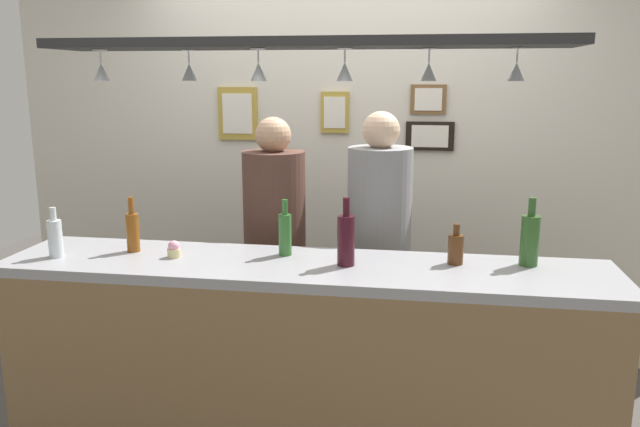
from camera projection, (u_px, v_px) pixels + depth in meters
name	position (u px, v px, depth m)	size (l,w,h in m)	color
back_wall	(344.00, 161.00, 4.11)	(4.40, 0.06, 2.60)	silver
bar_counter	(297.00, 350.00, 2.69)	(2.70, 0.55, 1.04)	#99999E
overhead_glass_rack	(305.00, 43.00, 2.61)	(2.20, 0.36, 0.04)	black
hanging_wineglass_far_left	(101.00, 71.00, 2.73)	(0.07, 0.07, 0.13)	silver
hanging_wineglass_left	(189.00, 71.00, 2.76)	(0.07, 0.07, 0.13)	silver
hanging_wineglass_center_left	(259.00, 71.00, 2.60)	(0.07, 0.07, 0.13)	silver
hanging_wineglass_center	(345.00, 71.00, 2.57)	(0.07, 0.07, 0.13)	silver
hanging_wineglass_center_right	(429.00, 71.00, 2.62)	(0.07, 0.07, 0.13)	silver
hanging_wineglass_right	(516.00, 71.00, 2.56)	(0.07, 0.07, 0.13)	silver
person_left_brown_shirt	(275.00, 236.00, 3.46)	(0.34, 0.34, 1.63)	#2D334C
person_middle_grey_shirt	(379.00, 236.00, 3.36)	(0.34, 0.34, 1.67)	#2D334C
bottle_champagne_green	(530.00, 239.00, 2.71)	(0.08, 0.08, 0.30)	#2D5623
bottle_soda_clear	(55.00, 237.00, 2.85)	(0.06, 0.06, 0.23)	silver
bottle_beer_brown_stubby	(456.00, 248.00, 2.74)	(0.07, 0.07, 0.18)	#512D14
bottle_wine_dark_red	(346.00, 239.00, 2.71)	(0.08, 0.08, 0.30)	#380F19
bottle_beer_amber_tall	(133.00, 231.00, 2.94)	(0.06, 0.06, 0.26)	brown
bottle_beer_green_import	(285.00, 233.00, 2.88)	(0.06, 0.06, 0.26)	#336B2D
cupcake	(174.00, 250.00, 2.85)	(0.06, 0.06, 0.08)	beige
picture_frame_lower_pair	(430.00, 136.00, 3.94)	(0.30, 0.02, 0.18)	black
picture_frame_caricature	(238.00, 114.00, 4.11)	(0.26, 0.02, 0.34)	#B29338
picture_frame_crest	(335.00, 112.00, 4.01)	(0.18, 0.02, 0.26)	#B29338
picture_frame_upper_small	(428.00, 99.00, 3.90)	(0.22, 0.02, 0.18)	brown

